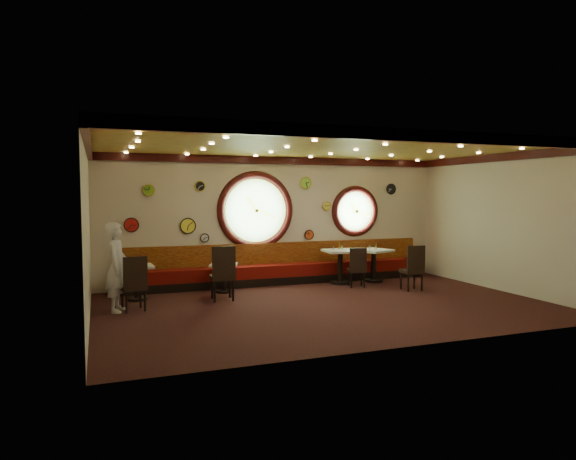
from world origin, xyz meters
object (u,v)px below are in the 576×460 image
object	(u,v)px
waiter	(117,267)
condiment_b_bottle	(227,260)
chair_c	(357,265)
chair_d	(414,265)
condiment_a_salt	(131,263)
condiment_c_bottle	(339,246)
table_d	(374,261)
condiment_b_pepper	(226,262)
table_c	(340,262)
condiment_c_pepper	(342,248)
condiment_b_salt	(219,261)
chair_b	(223,270)
condiment_c_salt	(333,248)
chair_a	(134,280)
condiment_d_bottle	(376,246)
table_b	(224,274)
condiment_d_pepper	(375,247)
condiment_d_salt	(369,247)
condiment_a_pepper	(139,263)
condiment_a_bottle	(142,261)
table_a	(137,278)

from	to	relation	value
waiter	condiment_b_bottle	bearing A→B (deg)	-49.35
chair_c	chair_d	xyz separation A→B (m)	(1.03, -0.83, 0.05)
condiment_a_salt	condiment_c_bottle	xyz separation A→B (m)	(5.12, 0.41, 0.15)
table_d	condiment_b_pepper	distance (m)	3.91
table_c	condiment_c_pepper	distance (m)	0.37
condiment_b_salt	chair_b	bearing A→B (deg)	-97.25
condiment_b_pepper	condiment_c_salt	bearing A→B (deg)	3.75
condiment_b_salt	chair_a	bearing A→B (deg)	-145.49
chair_c	condiment_d_bottle	size ratio (longest dim) A/B	3.93
condiment_c_pepper	table_b	bearing A→B (deg)	-177.77
table_d	condiment_a_salt	world-z (taller)	condiment_a_salt
condiment_d_pepper	chair_c	bearing A→B (deg)	-144.08
condiment_d_bottle	waiter	bearing A→B (deg)	-168.51
condiment_b_pepper	condiment_c_bottle	xyz separation A→B (m)	(3.01, 0.24, 0.24)
condiment_d_bottle	waiter	world-z (taller)	waiter
chair_b	condiment_d_pepper	world-z (taller)	chair_b
condiment_a_salt	chair_d	bearing A→B (deg)	-10.94
table_d	condiment_c_bottle	world-z (taller)	condiment_c_bottle
condiment_d_bottle	table_d	bearing A→B (deg)	-148.59
condiment_c_pepper	condiment_c_salt	bearing A→B (deg)	159.81
condiment_d_salt	chair_c	bearing A→B (deg)	-136.88
table_c	condiment_a_pepper	world-z (taller)	table_c
chair_a	condiment_c_bottle	world-z (taller)	chair_a
condiment_d_pepper	table_c	bearing A→B (deg)	178.73
condiment_d_salt	chair_d	bearing A→B (deg)	-77.18
condiment_b_pepper	condiment_c_pepper	size ratio (longest dim) A/B	0.92
condiment_c_salt	chair_d	bearing A→B (deg)	-49.70
table_b	condiment_a_bottle	xyz separation A→B (m)	(-1.81, -0.11, 0.41)
table_c	chair_a	distance (m)	5.27
condiment_a_salt	condiment_b_pepper	distance (m)	2.11
condiment_d_pepper	condiment_c_bottle	size ratio (longest dim) A/B	0.53
condiment_a_salt	condiment_a_bottle	xyz separation A→B (m)	(0.24, 0.06, 0.03)
condiment_a_salt	condiment_a_bottle	distance (m)	0.25
table_b	condiment_d_pepper	world-z (taller)	condiment_d_pepper
condiment_d_salt	table_c	bearing A→B (deg)	-178.88
chair_a	condiment_c_salt	world-z (taller)	chair_a
condiment_c_bottle	chair_a	bearing A→B (deg)	-163.16
condiment_a_pepper	condiment_c_bottle	distance (m)	4.98
table_c	condiment_b_bottle	world-z (taller)	table_c
condiment_b_pepper	waiter	world-z (taller)	waiter
condiment_a_salt	condiment_c_salt	xyz separation A→B (m)	(4.92, 0.36, 0.10)
condiment_b_salt	condiment_a_bottle	world-z (taller)	condiment_a_bottle
table_c	waiter	bearing A→B (deg)	-166.69
table_b	condiment_c_pepper	world-z (taller)	condiment_c_pepper
condiment_a_bottle	condiment_c_bottle	distance (m)	4.89
condiment_b_salt	table_d	bearing A→B (deg)	0.35
condiment_b_pepper	condiment_c_bottle	bearing A→B (deg)	4.58
table_a	table_c	xyz separation A→B (m)	(4.97, 0.33, 0.07)
table_b	condiment_d_bottle	size ratio (longest dim) A/B	5.05
condiment_b_pepper	table_a	bearing A→B (deg)	-173.13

